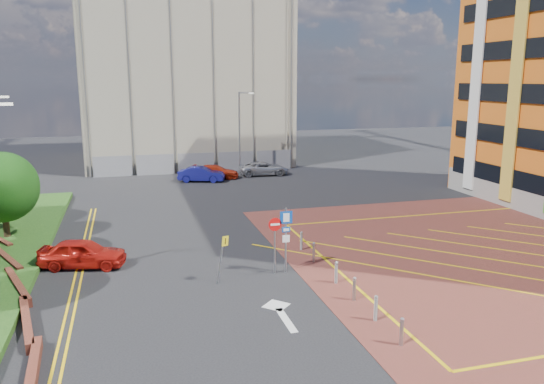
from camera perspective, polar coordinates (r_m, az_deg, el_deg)
name	(u,v)px	position (r m, az deg, el deg)	size (l,w,h in m)	color
ground	(282,281)	(24.93, 1.04, -9.50)	(140.00, 140.00, 0.00)	black
forecourt	(533,254)	(31.66, 26.29, -6.04)	(26.00, 26.00, 0.02)	brown
retaining_wall	(13,286)	(26.35, -26.13, -9.11)	(6.06, 20.33, 0.40)	brown
tree_c	(2,187)	(33.50, -27.03, 0.46)	(4.00, 4.00, 4.90)	#3D2B1C
lamp_back	(240,130)	(51.58, -3.43, 6.68)	(1.53, 0.16, 8.00)	#9EA0A8
sign_cluster	(282,234)	(25.27, 1.07, -4.52)	(1.17, 0.12, 3.20)	#9EA0A8
warning_sign	(222,253)	(24.27, -5.37, -6.57)	(0.63, 0.39, 2.25)	#9EA0A8
bollard_row	(342,279)	(24.03, 7.53, -9.25)	(0.14, 11.14, 0.90)	#9EA0A8
construction_building	(182,63)	(62.61, -9.64, 13.56)	(21.20, 19.20, 22.00)	#B1A991
construction_fence	(206,163)	(53.41, -7.07, 3.16)	(21.60, 0.06, 2.00)	gray
car_red_left	(83,253)	(28.02, -19.70, -6.22)	(1.69, 4.19, 1.43)	#AE160E
car_blue_back	(201,174)	(48.69, -7.61, 1.91)	(1.46, 4.17, 1.38)	navy
car_red_back	(216,172)	(50.15, -6.10, 2.18)	(1.77, 4.35, 1.26)	red
car_silver_back	(264,168)	(51.55, -0.88, 2.55)	(2.20, 4.78, 1.33)	#A4A4AB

